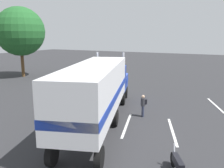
% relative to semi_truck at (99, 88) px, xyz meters
% --- Properties ---
extents(ground_plane, '(120.00, 120.00, 0.00)m').
position_rel_semi_truck_xyz_m(ground_plane, '(6.53, 1.80, -2.52)').
color(ground_plane, '#2D2D30').
extents(lane_stripe_near, '(4.27, 1.37, 0.01)m').
position_rel_semi_truck_xyz_m(lane_stripe_near, '(0.72, -1.70, -2.52)').
color(lane_stripe_near, silver).
rests_on(lane_stripe_near, ground_plane).
extents(lane_stripe_mid, '(4.19, 1.65, 0.01)m').
position_rel_semi_truck_xyz_m(lane_stripe_mid, '(1.05, -4.67, -2.52)').
color(lane_stripe_mid, silver).
rests_on(lane_stripe_mid, ground_plane).
extents(lane_stripe_far, '(4.16, 1.74, 0.01)m').
position_rel_semi_truck_xyz_m(lane_stripe_far, '(8.33, -6.65, -2.52)').
color(lane_stripe_far, silver).
rests_on(lane_stripe_far, ground_plane).
extents(semi_truck, '(14.19, 6.96, 4.50)m').
position_rel_semi_truck_xyz_m(semi_truck, '(0.00, 0.00, 0.00)').
color(semi_truck, '#193399').
rests_on(semi_truck, ground_plane).
extents(person_bystander, '(0.40, 0.48, 1.63)m').
position_rel_semi_truck_xyz_m(person_bystander, '(2.79, -2.10, -1.63)').
color(person_bystander, '#2D3347').
rests_on(person_bystander, ground_plane).
extents(motorcycle, '(1.91, 1.07, 1.12)m').
position_rel_semi_truck_xyz_m(motorcycle, '(-3.60, -5.96, -2.04)').
color(motorcycle, black).
rests_on(motorcycle, ground_plane).
extents(tree_left, '(6.79, 6.79, 9.80)m').
position_rel_semi_truck_xyz_m(tree_left, '(11.12, 19.22, 3.87)').
color(tree_left, brown).
rests_on(tree_left, ground_plane).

